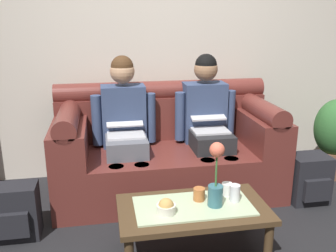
% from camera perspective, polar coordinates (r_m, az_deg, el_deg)
% --- Properties ---
extents(back_wall_patterned, '(6.00, 0.12, 2.90)m').
position_cam_1_polar(back_wall_patterned, '(3.68, -1.70, 15.07)').
color(back_wall_patterned, beige).
rests_on(back_wall_patterned, ground_plane).
extents(couch, '(1.94, 0.88, 0.96)m').
position_cam_1_polar(couch, '(3.36, -0.18, -3.79)').
color(couch, maroon).
rests_on(couch, ground_plane).
extents(person_left, '(0.56, 0.67, 1.22)m').
position_cam_1_polar(person_left, '(3.23, -6.62, 0.51)').
color(person_left, '#595B66').
rests_on(person_left, ground_plane).
extents(person_right, '(0.56, 0.67, 1.22)m').
position_cam_1_polar(person_right, '(3.36, 6.02, 1.13)').
color(person_right, '#232326').
rests_on(person_right, ground_plane).
extents(coffee_table, '(0.98, 0.54, 0.36)m').
position_cam_1_polar(coffee_table, '(2.52, 3.84, -13.00)').
color(coffee_table, '#47331E').
rests_on(coffee_table, ground_plane).
extents(flower_vase, '(0.10, 0.10, 0.43)m').
position_cam_1_polar(flower_vase, '(2.42, 7.33, -7.84)').
color(flower_vase, '#336672').
rests_on(flower_vase, coffee_table).
extents(snack_bowl, '(0.12, 0.12, 0.10)m').
position_cam_1_polar(snack_bowl, '(2.38, -0.29, -12.30)').
color(snack_bowl, silver).
rests_on(snack_bowl, coffee_table).
extents(cup_near_left, '(0.07, 0.07, 0.09)m').
position_cam_1_polar(cup_near_left, '(2.63, 8.98, -9.47)').
color(cup_near_left, white).
rests_on(cup_near_left, coffee_table).
extents(cup_near_right, '(0.07, 0.07, 0.11)m').
position_cam_1_polar(cup_near_right, '(2.55, 10.15, -10.03)').
color(cup_near_right, silver).
rests_on(cup_near_right, coffee_table).
extents(cup_far_center, '(0.08, 0.08, 0.09)m').
position_cam_1_polar(cup_far_center, '(2.54, 4.77, -10.32)').
color(cup_far_center, '#B26633').
rests_on(cup_far_center, coffee_table).
extents(backpack_right, '(0.32, 0.30, 0.41)m').
position_cam_1_polar(backpack_right, '(3.44, 20.62, -7.56)').
color(backpack_right, black).
rests_on(backpack_right, ground_plane).
extents(backpack_left, '(0.35, 0.25, 0.40)m').
position_cam_1_polar(backpack_left, '(2.94, -22.47, -12.13)').
color(backpack_left, black).
rests_on(backpack_left, ground_plane).
extents(potted_plant, '(0.40, 0.40, 0.78)m').
position_cam_1_polar(potted_plant, '(3.98, 24.07, -1.19)').
color(potted_plant, brown).
rests_on(potted_plant, ground_plane).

